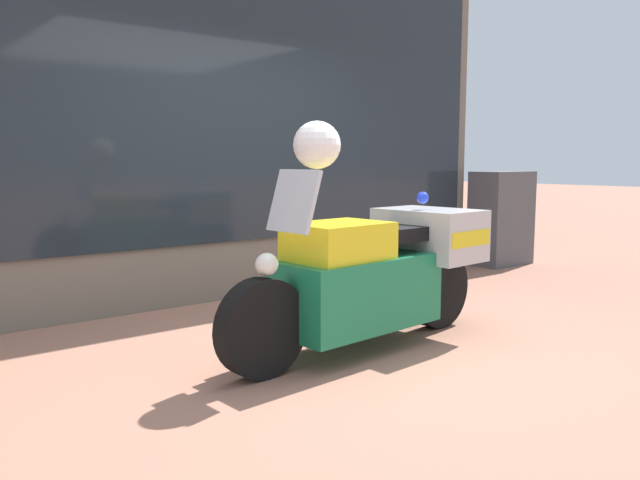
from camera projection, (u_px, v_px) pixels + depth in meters
The scene contains 6 objects.
ground_plane at pixel (353, 343), 4.46m from camera, with size 60.00×60.00×0.00m, color #9E6B56.
shop_building at pixel (163, 82), 5.47m from camera, with size 6.85×0.55×3.95m.
window_display at pixel (255, 244), 6.27m from camera, with size 5.31×0.30×1.92m.
paramedic_motorcycle at pixel (377, 269), 4.36m from camera, with size 2.33×0.79×1.24m.
utility_cabinet at pixel (501, 218), 7.82m from camera, with size 0.79×0.45×1.17m, color #4C4C51.
white_helmet at pixel (317, 145), 3.88m from camera, with size 0.30×0.30×0.30m, color white.
Camera 1 is at (-2.87, -3.26, 1.29)m, focal length 35.00 mm.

